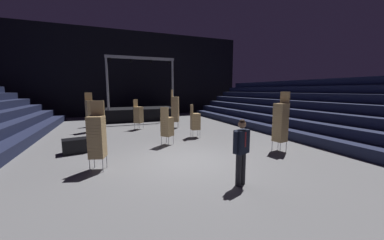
{
  "coord_description": "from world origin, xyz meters",
  "views": [
    {
      "loc": [
        -2.5,
        -6.88,
        2.45
      ],
      "look_at": [
        0.25,
        0.13,
        1.4
      ],
      "focal_mm": 20.16,
      "sensor_mm": 36.0,
      "label": 1
    }
  ],
  "objects_px": {
    "equipment_road_case": "(75,146)",
    "stage_riser": "(140,113)",
    "chair_stack_mid_right": "(281,122)",
    "chair_stack_rear_left": "(97,136)",
    "chair_stack_mid_left": "(167,126)",
    "chair_stack_front_left": "(175,109)",
    "chair_stack_front_right": "(195,121)",
    "man_with_tie": "(241,148)",
    "chair_stack_rear_right": "(90,112)",
    "chair_stack_mid_centre": "(138,114)"
  },
  "relations": [
    {
      "from": "equipment_road_case",
      "to": "stage_riser",
      "type": "bearing_deg",
      "value": 67.11
    },
    {
      "from": "chair_stack_mid_right",
      "to": "chair_stack_rear_left",
      "type": "bearing_deg",
      "value": 76.39
    },
    {
      "from": "chair_stack_mid_left",
      "to": "equipment_road_case",
      "type": "relative_size",
      "value": 1.9
    },
    {
      "from": "equipment_road_case",
      "to": "chair_stack_rear_left",
      "type": "bearing_deg",
      "value": -68.62
    },
    {
      "from": "stage_riser",
      "to": "chair_stack_front_left",
      "type": "xyz_separation_m",
      "value": [
        1.55,
        -4.91,
        0.67
      ]
    },
    {
      "from": "stage_riser",
      "to": "chair_stack_front_right",
      "type": "distance_m",
      "value": 8.2
    },
    {
      "from": "chair_stack_mid_right",
      "to": "chair_stack_rear_left",
      "type": "distance_m",
      "value": 6.74
    },
    {
      "from": "chair_stack_mid_right",
      "to": "equipment_road_case",
      "type": "xyz_separation_m",
      "value": [
        -7.64,
        2.74,
        -0.92
      ]
    },
    {
      "from": "chair_stack_mid_left",
      "to": "chair_stack_rear_left",
      "type": "distance_m",
      "value": 3.58
    },
    {
      "from": "chair_stack_mid_left",
      "to": "equipment_road_case",
      "type": "bearing_deg",
      "value": -131.24
    },
    {
      "from": "man_with_tie",
      "to": "chair_stack_front_left",
      "type": "height_order",
      "value": "chair_stack_front_left"
    },
    {
      "from": "chair_stack_rear_right",
      "to": "stage_riser",
      "type": "bearing_deg",
      "value": -148.93
    },
    {
      "from": "chair_stack_mid_left",
      "to": "chair_stack_mid_right",
      "type": "distance_m",
      "value": 4.76
    },
    {
      "from": "chair_stack_front_left",
      "to": "chair_stack_mid_left",
      "type": "relative_size",
      "value": 1.45
    },
    {
      "from": "stage_riser",
      "to": "chair_stack_mid_right",
      "type": "xyz_separation_m",
      "value": [
        3.88,
        -11.67,
        0.62
      ]
    },
    {
      "from": "stage_riser",
      "to": "chair_stack_rear_left",
      "type": "relative_size",
      "value": 2.53
    },
    {
      "from": "stage_riser",
      "to": "chair_stack_front_right",
      "type": "bearing_deg",
      "value": -78.11
    },
    {
      "from": "chair_stack_mid_left",
      "to": "chair_stack_mid_right",
      "type": "relative_size",
      "value": 0.72
    },
    {
      "from": "equipment_road_case",
      "to": "chair_stack_mid_centre",
      "type": "bearing_deg",
      "value": 55.01
    },
    {
      "from": "man_with_tie",
      "to": "chair_stack_mid_centre",
      "type": "xyz_separation_m",
      "value": [
        -1.37,
        9.15,
        -0.04
      ]
    },
    {
      "from": "chair_stack_front_left",
      "to": "chair_stack_rear_left",
      "type": "xyz_separation_m",
      "value": [
        -4.41,
        -6.35,
        -0.17
      ]
    },
    {
      "from": "chair_stack_mid_left",
      "to": "chair_stack_rear_right",
      "type": "distance_m",
      "value": 5.73
    },
    {
      "from": "chair_stack_mid_right",
      "to": "chair_stack_mid_centre",
      "type": "height_order",
      "value": "chair_stack_mid_right"
    },
    {
      "from": "chair_stack_mid_right",
      "to": "chair_stack_mid_centre",
      "type": "relative_size",
      "value": 1.27
    },
    {
      "from": "man_with_tie",
      "to": "chair_stack_front_left",
      "type": "relative_size",
      "value": 0.7
    },
    {
      "from": "stage_riser",
      "to": "chair_stack_mid_centre",
      "type": "xyz_separation_m",
      "value": [
        -0.75,
        -4.61,
        0.37
      ]
    },
    {
      "from": "stage_riser",
      "to": "equipment_road_case",
      "type": "height_order",
      "value": "stage_riser"
    },
    {
      "from": "chair_stack_front_left",
      "to": "chair_stack_mid_left",
      "type": "xyz_separation_m",
      "value": [
        -1.63,
        -4.11,
        -0.38
      ]
    },
    {
      "from": "man_with_tie",
      "to": "equipment_road_case",
      "type": "relative_size",
      "value": 1.92
    },
    {
      "from": "chair_stack_mid_right",
      "to": "equipment_road_case",
      "type": "distance_m",
      "value": 8.17
    },
    {
      "from": "man_with_tie",
      "to": "chair_stack_rear_right",
      "type": "distance_m",
      "value": 10.2
    },
    {
      "from": "stage_riser",
      "to": "chair_stack_mid_left",
      "type": "bearing_deg",
      "value": -90.46
    },
    {
      "from": "stage_riser",
      "to": "chair_stack_mid_centre",
      "type": "bearing_deg",
      "value": -99.21
    },
    {
      "from": "stage_riser",
      "to": "chair_stack_mid_right",
      "type": "distance_m",
      "value": 12.31
    },
    {
      "from": "stage_riser",
      "to": "chair_stack_rear_right",
      "type": "height_order",
      "value": "stage_riser"
    },
    {
      "from": "man_with_tie",
      "to": "chair_stack_rear_right",
      "type": "relative_size",
      "value": 0.75
    },
    {
      "from": "man_with_tie",
      "to": "chair_stack_front_left",
      "type": "distance_m",
      "value": 8.9
    },
    {
      "from": "chair_stack_front_right",
      "to": "equipment_road_case",
      "type": "height_order",
      "value": "chair_stack_front_right"
    },
    {
      "from": "man_with_tie",
      "to": "chair_stack_mid_right",
      "type": "xyz_separation_m",
      "value": [
        3.25,
        2.1,
        0.22
      ]
    },
    {
      "from": "chair_stack_front_left",
      "to": "chair_stack_rear_left",
      "type": "distance_m",
      "value": 7.73
    },
    {
      "from": "man_with_tie",
      "to": "chair_stack_mid_centre",
      "type": "bearing_deg",
      "value": -101.92
    },
    {
      "from": "chair_stack_rear_left",
      "to": "equipment_road_case",
      "type": "relative_size",
      "value": 2.37
    },
    {
      "from": "chair_stack_mid_right",
      "to": "equipment_road_case",
      "type": "height_order",
      "value": "chair_stack_mid_right"
    },
    {
      "from": "chair_stack_front_left",
      "to": "chair_stack_rear_left",
      "type": "bearing_deg",
      "value": -6.45
    },
    {
      "from": "chair_stack_front_right",
      "to": "equipment_road_case",
      "type": "xyz_separation_m",
      "value": [
        -5.46,
        -0.9,
        -0.58
      ]
    },
    {
      "from": "chair_stack_mid_right",
      "to": "chair_stack_front_right",
      "type": "bearing_deg",
      "value": 20.8
    },
    {
      "from": "chair_stack_front_left",
      "to": "chair_stack_mid_left",
      "type": "distance_m",
      "value": 4.44
    },
    {
      "from": "chair_stack_rear_right",
      "to": "equipment_road_case",
      "type": "relative_size",
      "value": 2.56
    },
    {
      "from": "chair_stack_front_right",
      "to": "chair_stack_mid_left",
      "type": "relative_size",
      "value": 1.0
    },
    {
      "from": "chair_stack_front_right",
      "to": "chair_stack_rear_right",
      "type": "relative_size",
      "value": 0.74
    }
  ]
}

